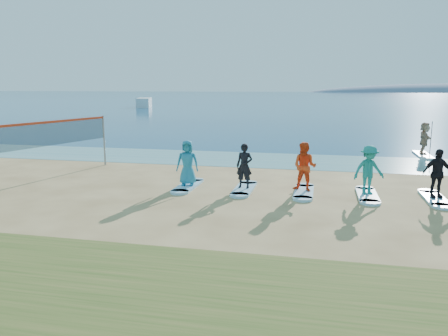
% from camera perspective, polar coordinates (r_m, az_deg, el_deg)
% --- Properties ---
extents(ground, '(600.00, 600.00, 0.00)m').
position_cam_1_polar(ground, '(13.71, -0.59, -6.08)').
color(ground, tan).
rests_on(ground, ground).
extents(shallow_water, '(600.00, 600.00, 0.00)m').
position_cam_1_polar(shallow_water, '(23.80, 5.19, 1.07)').
color(shallow_water, teal).
rests_on(shallow_water, ground).
extents(ocean, '(600.00, 600.00, 0.00)m').
position_cam_1_polar(ocean, '(172.85, 11.78, 9.11)').
color(ocean, navy).
rests_on(ocean, ground).
extents(volleyball_net, '(2.34, 8.80, 2.50)m').
position_cam_1_polar(volleyball_net, '(19.72, -24.32, 3.75)').
color(volleyball_net, gray).
rests_on(volleyball_net, ground).
extents(paddleboard, '(0.75, 3.01, 0.12)m').
position_cam_1_polar(paddleboard, '(27.50, 24.55, 1.55)').
color(paddleboard, silver).
rests_on(paddleboard, ground).
extents(paddleboarder, '(0.69, 1.73, 1.82)m').
position_cam_1_polar(paddleboarder, '(27.38, 24.70, 3.55)').
color(paddleboarder, tan).
rests_on(paddleboarder, paddleboard).
extents(boat_offshore_a, '(4.82, 8.80, 1.73)m').
position_cam_1_polar(boat_offshore_a, '(85.96, -10.36, 7.83)').
color(boat_offshore_a, silver).
rests_on(boat_offshore_a, ground).
extents(surfboard_0, '(0.70, 2.20, 0.09)m').
position_cam_1_polar(surfboard_0, '(17.41, -4.74, -2.35)').
color(surfboard_0, '#99CFED').
rests_on(surfboard_0, ground).
extents(student_0, '(0.94, 0.68, 1.78)m').
position_cam_1_polar(student_0, '(17.23, -4.79, 0.69)').
color(student_0, teal).
rests_on(student_0, surfboard_0).
extents(surfboard_1, '(0.70, 2.20, 0.09)m').
position_cam_1_polar(surfboard_1, '(16.89, 2.65, -2.73)').
color(surfboard_1, '#99CFED').
rests_on(surfboard_1, ground).
extents(student_1, '(0.66, 0.47, 1.71)m').
position_cam_1_polar(student_1, '(16.70, 2.68, 0.28)').
color(student_1, black).
rests_on(student_1, surfboard_1).
extents(surfboard_2, '(0.70, 2.20, 0.09)m').
position_cam_1_polar(surfboard_2, '(16.66, 10.39, -3.08)').
color(surfboard_2, '#99CFED').
rests_on(surfboard_2, ground).
extents(student_2, '(1.04, 0.90, 1.83)m').
position_cam_1_polar(student_2, '(16.46, 10.50, 0.16)').
color(student_2, '#E34217').
rests_on(student_2, surfboard_2).
extents(surfboard_3, '(0.70, 2.20, 0.09)m').
position_cam_1_polar(surfboard_3, '(16.74, 18.20, -3.38)').
color(surfboard_3, '#99CFED').
rests_on(surfboard_3, ground).
extents(student_3, '(1.32, 1.05, 1.78)m').
position_cam_1_polar(student_3, '(16.54, 18.39, -0.24)').
color(student_3, '#1B827A').
rests_on(student_3, surfboard_3).
extents(surfboard_4, '(0.70, 2.20, 0.09)m').
position_cam_1_polar(surfboard_4, '(17.12, 25.81, -3.61)').
color(surfboard_4, '#99CFED').
rests_on(surfboard_4, ground).
extents(student_4, '(1.09, 0.66, 1.73)m').
position_cam_1_polar(student_4, '(16.94, 26.05, -0.63)').
color(student_4, black).
rests_on(student_4, surfboard_4).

